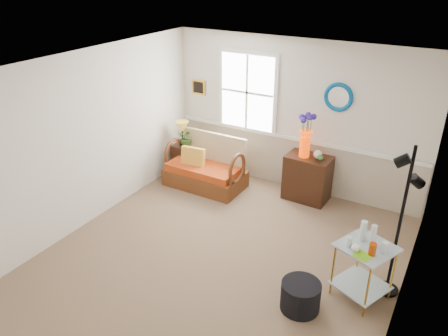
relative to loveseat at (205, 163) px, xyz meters
The scene contains 19 objects.
floor 2.21m from the loveseat, 52.37° to the right, with size 4.50×5.00×0.01m, color #806246.
ceiling 3.05m from the loveseat, 52.37° to the right, with size 4.50×5.00×0.01m, color white.
walls 2.32m from the loveseat, 52.37° to the right, with size 4.51×5.01×2.60m.
wainscot 1.53m from the loveseat, 30.16° to the left, with size 4.46×0.02×0.90m, color tan.
chair_rail 1.59m from the loveseat, 29.84° to the left, with size 4.46×0.04×0.06m, color white.
window 1.44m from the loveseat, 60.97° to the left, with size 1.14×0.06×1.44m, color white, non-canonical shape.
picture 1.47m from the loveseat, 128.01° to the left, with size 0.28×0.03×0.28m, color #BF8329.
mirror 2.52m from the loveseat, 20.80° to the left, with size 0.47×0.47×0.07m, color #0074B1.
loveseat is the anchor object (origin of this frame).
throw_pillow 0.22m from the loveseat, 154.79° to the right, with size 0.43×0.11×0.43m, color orange, non-canonical shape.
lamp_stand 0.72m from the loveseat, 159.90° to the left, with size 0.32×0.32×0.57m, color black, non-canonical shape.
table_lamp 0.76m from the loveseat, 159.71° to the left, with size 0.25×0.25×0.46m, color #B08424, non-canonical shape.
potted_plant 0.63m from the loveseat, 157.11° to the left, with size 0.31×0.34×0.27m, color #3B6B2C.
cabinet 1.80m from the loveseat, 14.94° to the left, with size 0.73×0.47×0.78m, color black, non-canonical shape.
flower_vase 1.85m from the loveseat, 14.56° to the left, with size 0.22×0.22×0.74m, color #EF3900, non-canonical shape.
side_table 3.48m from the loveseat, 25.25° to the right, with size 0.58×0.58×0.73m, color #B2852E, non-canonical shape.
tabletop_items 3.53m from the loveseat, 25.99° to the right, with size 0.43×0.43×0.26m, color silver, non-canonical shape.
floor_lamp 3.67m from the loveseat, 19.54° to the right, with size 0.28×0.28×1.94m, color black, non-canonical shape.
ottoman 3.32m from the loveseat, 38.16° to the right, with size 0.46×0.46×0.36m, color black.
Camera 1 is at (2.47, -4.16, 3.72)m, focal length 35.00 mm.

